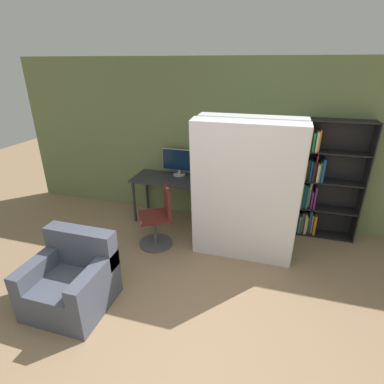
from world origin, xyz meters
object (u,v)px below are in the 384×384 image
Objects in this scene: bookshelf at (323,184)px; armchair at (73,280)px; office_chair at (158,221)px; mattress_near at (245,196)px; monitor at (179,161)px; mattress_far at (248,187)px.

bookshelf reaches higher than armchair.
mattress_near reaches higher than office_chair.
monitor is at bearing 139.90° from mattress_near.
bookshelf is 0.94× the size of mattress_near.
bookshelf reaches higher than office_chair.
bookshelf is 1.53m from mattress_near.
mattress_far is at bearing 90.00° from mattress_near.
mattress_near is at bearing -1.61° from office_chair.
mattress_far is (1.27, -0.74, -0.04)m from monitor.
armchair is (-0.47, -2.47, -0.71)m from monitor.
armchair is at bearing -100.78° from monitor.
mattress_near is at bearing -40.10° from monitor.
bookshelf is at bearing 44.64° from mattress_near.
mattress_near is (1.26, -0.04, 0.60)m from office_chair.
mattress_near reaches higher than bookshelf.
mattress_far is 2.54m from armchair.
mattress_far is (1.26, 0.29, 0.60)m from office_chair.
mattress_near is at bearing 38.80° from armchair.
monitor reaches higher than armchair.
office_chair is 1.51m from armchair.
monitor is 1.66m from mattress_near.
office_chair is 2.61m from bookshelf.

